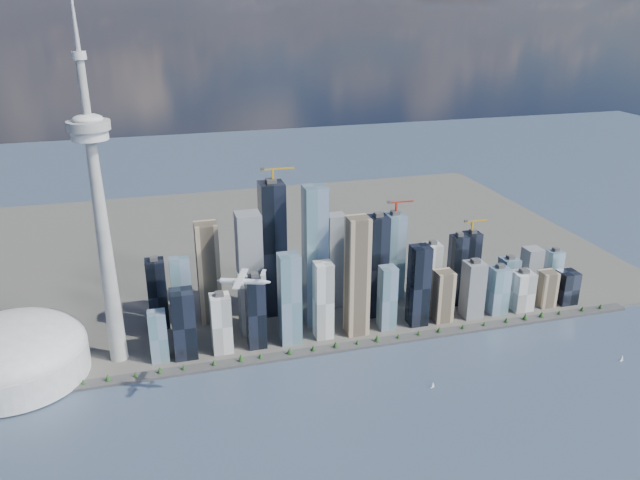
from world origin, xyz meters
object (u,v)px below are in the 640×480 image
object	(u,v)px
dome_stadium	(14,354)
sailboat_west	(433,386)
airplane	(243,281)
sailboat_east	(622,359)
needle_tower	(100,212)

from	to	relation	value
dome_stadium	sailboat_west	size ratio (longest dim) A/B	20.76
dome_stadium	sailboat_west	xyz separation A→B (m)	(564.81, -183.68, -36.35)
airplane	sailboat_west	bearing A→B (deg)	15.74
sailboat_east	needle_tower	bearing A→B (deg)	145.24
needle_tower	airplane	bearing A→B (deg)	-45.78
airplane	sailboat_west	xyz separation A→B (m)	(256.01, -20.23, -184.91)
needle_tower	airplane	size ratio (longest dim) A/B	8.47
airplane	sailboat_west	world-z (taller)	airplane
airplane	sailboat_east	world-z (taller)	airplane
airplane	sailboat_east	size ratio (longest dim) A/B	6.10
needle_tower	sailboat_east	bearing A→B (deg)	-15.85
needle_tower	sailboat_east	distance (m)	792.86
dome_stadium	sailboat_west	world-z (taller)	dome_stadium
sailboat_east	sailboat_west	bearing A→B (deg)	158.58
sailboat_west	airplane	bearing A→B (deg)	156.58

